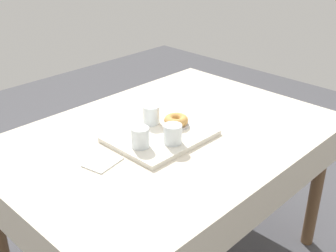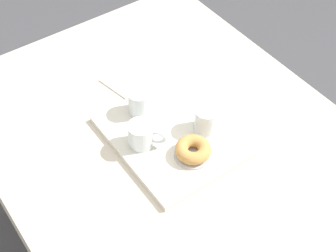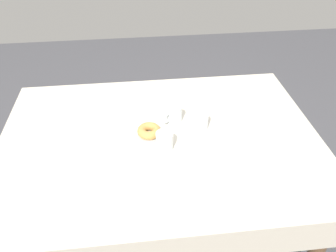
# 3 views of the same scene
# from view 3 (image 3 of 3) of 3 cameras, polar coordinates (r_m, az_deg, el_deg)

# --- Properties ---
(ground_plane) EXTENTS (6.00, 6.00, 0.00)m
(ground_plane) POSITION_cam_3_polar(r_m,az_deg,el_deg) (2.11, -1.05, -18.23)
(ground_plane) COLOR #47474C
(dining_table) EXTENTS (1.51, 1.07, 0.77)m
(dining_table) POSITION_cam_3_polar(r_m,az_deg,el_deg) (1.59, -1.33, -4.47)
(dining_table) COLOR beige
(dining_table) RESTS_ON ground
(serving_tray) EXTENTS (0.43, 0.34, 0.02)m
(serving_tray) POSITION_cam_3_polar(r_m,az_deg,el_deg) (1.53, 0.69, -1.43)
(serving_tray) COLOR silver
(serving_tray) RESTS_ON dining_table
(tea_mug_left) EXTENTS (0.10, 0.10, 0.08)m
(tea_mug_left) POSITION_cam_3_polar(r_m,az_deg,el_deg) (1.58, 1.01, 2.11)
(tea_mug_left) COLOR white
(tea_mug_left) RESTS_ON serving_tray
(water_glass_near) EXTENTS (0.08, 0.08, 0.09)m
(water_glass_near) POSITION_cam_3_polar(r_m,az_deg,el_deg) (1.54, 5.70, 0.84)
(water_glass_near) COLOR white
(water_glass_near) RESTS_ON serving_tray
(water_glass_far) EXTENTS (0.08, 0.08, 0.09)m
(water_glass_far) POSITION_cam_3_polar(r_m,az_deg,el_deg) (1.42, -0.63, -2.79)
(water_glass_far) COLOR white
(water_glass_far) RESTS_ON serving_tray
(donut_plate_left) EXTENTS (0.12, 0.12, 0.01)m
(donut_plate_left) POSITION_cam_3_polar(r_m,az_deg,el_deg) (1.51, -3.31, -1.49)
(donut_plate_left) COLOR silver
(donut_plate_left) RESTS_ON serving_tray
(sugar_donut_left) EXTENTS (0.11, 0.11, 0.04)m
(sugar_donut_left) POSITION_cam_3_polar(r_m,az_deg,el_deg) (1.50, -3.35, -0.81)
(sugar_donut_left) COLOR tan
(sugar_donut_left) RESTS_ON donut_plate_left
(paper_napkin) EXTENTS (0.16, 0.13, 0.01)m
(paper_napkin) POSITION_cam_3_polar(r_m,az_deg,el_deg) (1.59, 11.79, -1.19)
(paper_napkin) COLOR white
(paper_napkin) RESTS_ON dining_table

